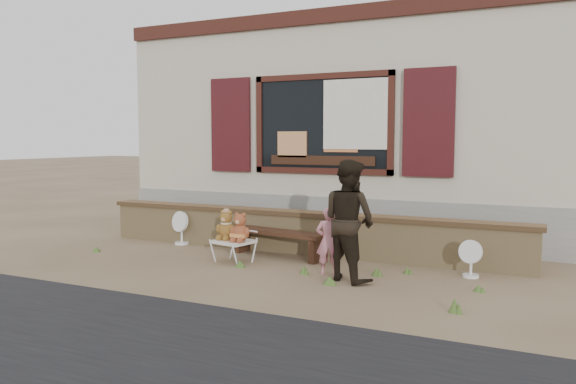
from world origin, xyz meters
The scene contains 12 objects.
ground centered at (0.00, 0.00, 0.00)m, with size 80.00×80.00×0.00m, color brown.
shopfront centered at (0.00, 4.49, 2.00)m, with size 8.04×5.13×4.00m.
brick_wall centered at (0.00, 1.00, 0.34)m, with size 7.10×0.36×0.67m.
bench centered at (-0.17, 0.58, 0.30)m, with size 1.63×0.60×0.41m.
folding_chair centered at (-0.58, -0.03, 0.29)m, with size 0.62×0.57×0.32m.
teddy_bear_left centered at (-0.72, 0.01, 0.54)m, with size 0.32×0.28×0.44m, color brown, non-canonical shape.
teddy_bear_right centered at (-0.45, -0.06, 0.54)m, with size 0.31×0.27×0.43m, color brown, non-canonical shape.
child centered at (0.95, -0.15, 0.45)m, with size 0.33×0.22×0.90m, color #D47F8F.
adult centered at (1.28, -0.31, 0.77)m, with size 0.75×0.58×1.54m, color black.
fan_left centered at (-2.11, 0.80, 0.29)m, with size 0.37×0.24×0.57m.
fan_right centered at (2.67, 0.51, 0.25)m, with size 0.32×0.21×0.50m.
grass_tufts centered at (0.93, -0.37, 0.05)m, with size 5.95×1.59×0.15m.
Camera 1 is at (3.59, -6.98, 1.79)m, focal length 35.00 mm.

